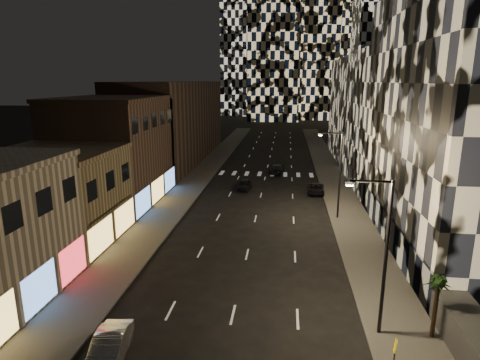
% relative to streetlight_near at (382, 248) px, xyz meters
% --- Properties ---
extents(sidewalk_left, '(4.00, 120.00, 0.15)m').
position_rel_streetlight_near_xyz_m(sidewalk_left, '(-18.35, 40.00, -5.28)').
color(sidewalk_left, '#47443F').
rests_on(sidewalk_left, ground).
extents(sidewalk_right, '(4.00, 120.00, 0.15)m').
position_rel_streetlight_near_xyz_m(sidewalk_right, '(1.65, 40.00, -5.28)').
color(sidewalk_right, '#47443F').
rests_on(sidewalk_right, ground).
extents(curb_left, '(0.20, 120.00, 0.15)m').
position_rel_streetlight_near_xyz_m(curb_left, '(-16.25, 40.00, -5.28)').
color(curb_left, '#4C4C47').
rests_on(curb_left, ground).
extents(curb_right, '(0.20, 120.00, 0.15)m').
position_rel_streetlight_near_xyz_m(curb_right, '(-0.45, 40.00, -5.28)').
color(curb_right, '#4C4C47').
rests_on(curb_right, ground).
extents(retail_tan, '(10.00, 10.00, 8.00)m').
position_rel_streetlight_near_xyz_m(retail_tan, '(-25.35, 11.00, -1.35)').
color(retail_tan, olive).
rests_on(retail_tan, ground).
extents(retail_brown, '(10.00, 15.00, 12.00)m').
position_rel_streetlight_near_xyz_m(retail_brown, '(-25.35, 23.50, 0.65)').
color(retail_brown, '#493429').
rests_on(retail_brown, ground).
extents(retail_filler_left, '(10.00, 40.00, 14.00)m').
position_rel_streetlight_near_xyz_m(retail_filler_left, '(-25.35, 50.00, 1.65)').
color(retail_filler_left, '#493429').
rests_on(retail_filler_left, ground).
extents(midrise_base, '(0.60, 25.00, 3.00)m').
position_rel_streetlight_near_xyz_m(midrise_base, '(3.95, 14.50, -3.85)').
color(midrise_base, '#383838').
rests_on(midrise_base, ground).
extents(plinth_right, '(2.00, 8.00, 2.00)m').
position_rel_streetlight_near_xyz_m(plinth_right, '(4.65, -2.00, -4.35)').
color(plinth_right, '#383838').
rests_on(plinth_right, ground).
extents(midrise_filler_right, '(16.00, 40.00, 18.00)m').
position_rel_streetlight_near_xyz_m(midrise_filler_right, '(11.65, 47.00, 3.65)').
color(midrise_filler_right, '#232326').
rests_on(midrise_filler_right, ground).
extents(streetlight_near, '(2.55, 0.25, 9.00)m').
position_rel_streetlight_near_xyz_m(streetlight_near, '(0.00, 0.00, 0.00)').
color(streetlight_near, black).
rests_on(streetlight_near, sidewalk_right).
extents(streetlight_far, '(2.55, 0.25, 9.00)m').
position_rel_streetlight_near_xyz_m(streetlight_far, '(0.00, 20.00, 0.00)').
color(streetlight_far, black).
rests_on(streetlight_far, sidewalk_right).
extents(car_silver_parked, '(2.11, 4.61, 1.47)m').
position_rel_streetlight_near_xyz_m(car_silver_parked, '(-14.15, -3.96, -4.62)').
color(car_silver_parked, '#A4A4A9').
rests_on(car_silver_parked, ground).
extents(car_dark_midlane, '(1.94, 4.06, 1.34)m').
position_rel_streetlight_near_xyz_m(car_dark_midlane, '(-10.76, 30.50, -4.68)').
color(car_dark_midlane, black).
rests_on(car_dark_midlane, ground).
extents(car_dark_oncoming, '(2.32, 5.11, 1.45)m').
position_rel_streetlight_near_xyz_m(car_dark_oncoming, '(-6.67, 40.61, -4.63)').
color(car_dark_oncoming, black).
rests_on(car_dark_oncoming, ground).
extents(car_dark_rightlane, '(2.27, 4.52, 1.23)m').
position_rel_streetlight_near_xyz_m(car_dark_rightlane, '(-1.35, 29.63, -4.74)').
color(car_dark_rightlane, black).
rests_on(car_dark_rightlane, ground).
extents(ped_sign, '(0.39, 0.78, 2.49)m').
position_rel_streetlight_near_xyz_m(ped_sign, '(-0.06, -4.15, -3.52)').
color(ped_sign, black).
rests_on(ped_sign, sidewalk_right).
extents(palm_tree, '(1.86, 1.86, 3.66)m').
position_rel_streetlight_near_xyz_m(palm_tree, '(3.15, -0.01, -2.18)').
color(palm_tree, '#47331E').
rests_on(palm_tree, sidewalk_right).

